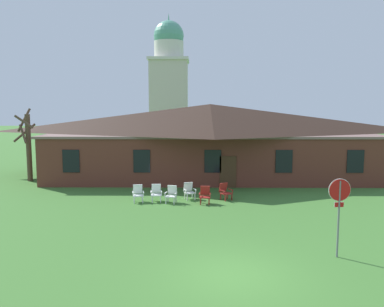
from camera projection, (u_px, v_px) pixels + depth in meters
ground_plane at (231, 276)px, 12.23m from camera, size 200.00×200.00×0.00m
brick_building at (210, 139)px, 30.27m from camera, size 24.10×10.40×5.50m
dome_tower at (169, 88)px, 51.00m from camera, size 5.18×5.18×17.24m
stop_sign at (339, 202)px, 13.53m from camera, size 0.80×0.13×2.81m
lawn_chair_by_porch at (138, 193)px, 21.76m from camera, size 0.72×0.77×0.96m
lawn_chair_near_door at (156, 192)px, 21.91m from camera, size 0.68×0.71×0.96m
lawn_chair_left_end at (171, 194)px, 21.55m from camera, size 0.72×0.76×0.96m
lawn_chair_middle at (189, 190)px, 22.42m from camera, size 0.77×0.82×0.96m
lawn_chair_right_end at (205, 195)px, 21.37m from camera, size 0.67×0.70×0.96m
lawn_chair_far_side at (225, 191)px, 22.26m from camera, size 0.84×0.87×0.96m
bare_tree_beside_building at (28, 143)px, 27.72m from camera, size 1.82×1.86×5.19m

